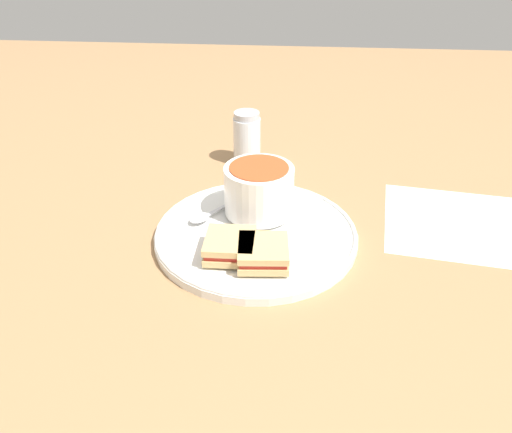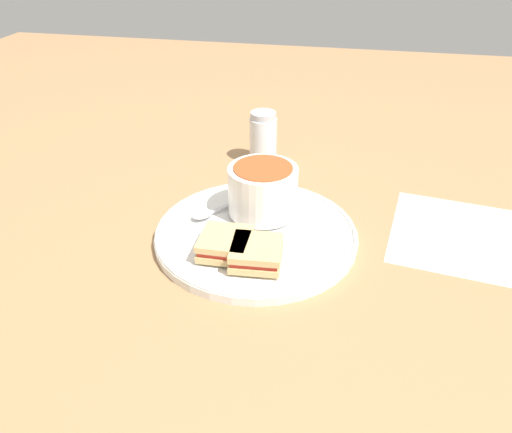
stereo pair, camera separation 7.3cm
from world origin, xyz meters
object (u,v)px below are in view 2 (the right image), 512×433
object	(u,v)px
soup_bowl	(263,190)
sandwich_half_far	(256,253)
salt_shaker	(263,138)
sandwich_half_near	(225,244)
spoon	(208,212)

from	to	relation	value
soup_bowl	sandwich_half_far	distance (m)	0.13
soup_bowl	salt_shaker	bearing A→B (deg)	10.92
sandwich_half_near	sandwich_half_far	world-z (taller)	same
soup_bowl	sandwich_half_far	size ratio (longest dim) A/B	1.44
sandwich_half_far	salt_shaker	bearing A→B (deg)	9.58
soup_bowl	sandwich_half_far	bearing A→B (deg)	-172.59
salt_shaker	soup_bowl	bearing A→B (deg)	-169.08
sandwich_half_near	soup_bowl	bearing A→B (deg)	-14.63
soup_bowl	spoon	distance (m)	0.09
spoon	sandwich_half_far	bearing A→B (deg)	82.06
soup_bowl	sandwich_half_near	bearing A→B (deg)	165.37
sandwich_half_near	salt_shaker	xyz separation A→B (m)	(0.32, 0.01, 0.02)
salt_shaker	spoon	bearing A→B (deg)	169.92
sandwich_half_far	salt_shaker	size ratio (longest dim) A/B	0.73
spoon	sandwich_half_far	world-z (taller)	sandwich_half_far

